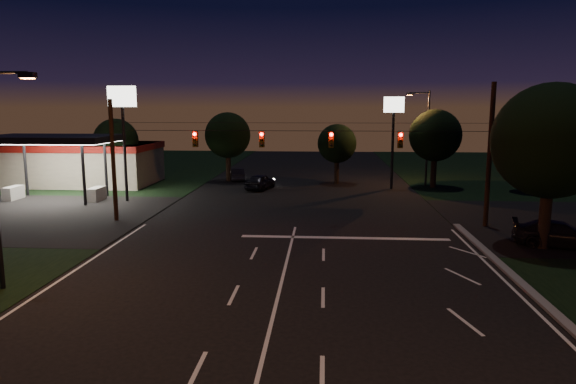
# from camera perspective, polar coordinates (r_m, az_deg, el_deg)

# --- Properties ---
(ground) EXTENTS (140.00, 140.00, 0.00)m
(ground) POSITION_cam_1_polar(r_m,az_deg,el_deg) (19.12, -1.67, -13.62)
(ground) COLOR black
(ground) RESTS_ON ground
(cross_street_left) EXTENTS (20.00, 16.00, 0.02)m
(cross_street_left) POSITION_cam_1_polar(r_m,az_deg,el_deg) (40.66, -28.44, -2.34)
(cross_street_left) COLOR black
(cross_street_left) RESTS_ON ground
(stop_bar) EXTENTS (12.00, 0.50, 0.01)m
(stop_bar) POSITION_cam_1_polar(r_m,az_deg,el_deg) (29.97, 6.29, -5.08)
(stop_bar) COLOR silver
(stop_bar) RESTS_ON ground
(utility_pole_right) EXTENTS (0.30, 0.30, 9.00)m
(utility_pole_right) POSITION_cam_1_polar(r_m,az_deg,el_deg) (34.88, 21.04, -3.61)
(utility_pole_right) COLOR black
(utility_pole_right) RESTS_ON ground
(utility_pole_left) EXTENTS (0.28, 0.28, 8.00)m
(utility_pole_left) POSITION_cam_1_polar(r_m,az_deg,el_deg) (36.09, -18.51, -3.04)
(utility_pole_left) COLOR black
(utility_pole_left) RESTS_ON ground
(signal_span) EXTENTS (24.00, 0.40, 1.56)m
(signal_span) POSITION_cam_1_polar(r_m,az_deg,el_deg) (32.58, 0.93, 5.94)
(signal_span) COLOR black
(signal_span) RESTS_ON ground
(gas_station) EXTENTS (14.20, 16.10, 5.25)m
(gas_station) POSITION_cam_1_polar(r_m,az_deg,el_deg) (53.66, -22.13, 3.27)
(gas_station) COLOR gray
(gas_station) RESTS_ON ground
(pole_sign_left_near) EXTENTS (2.20, 0.30, 9.10)m
(pole_sign_left_near) POSITION_cam_1_polar(r_m,az_deg,el_deg) (42.55, -17.90, 8.29)
(pole_sign_left_near) COLOR black
(pole_sign_left_near) RESTS_ON ground
(pole_sign_right) EXTENTS (1.80, 0.30, 8.40)m
(pole_sign_right) POSITION_cam_1_polar(r_m,az_deg,el_deg) (47.92, 11.64, 7.74)
(pole_sign_right) COLOR black
(pole_sign_right) RESTS_ON ground
(street_light_right_far) EXTENTS (2.20, 0.35, 9.00)m
(street_light_right_far) POSITION_cam_1_polar(r_m,az_deg,el_deg) (50.45, 14.97, 6.55)
(street_light_right_far) COLOR black
(street_light_right_far) RESTS_ON ground
(tree_right_near) EXTENTS (6.00, 6.00, 8.76)m
(tree_right_near) POSITION_cam_1_polar(r_m,az_deg,el_deg) (30.11, 27.13, 4.95)
(tree_right_near) COLOR black
(tree_right_near) RESTS_ON ground
(tree_far_a) EXTENTS (4.20, 4.20, 6.42)m
(tree_far_a) POSITION_cam_1_polar(r_m,az_deg,el_deg) (51.66, -18.51, 5.35)
(tree_far_a) COLOR black
(tree_far_a) RESTS_ON ground
(tree_far_b) EXTENTS (4.60, 4.60, 6.98)m
(tree_far_b) POSITION_cam_1_polar(r_m,az_deg,el_deg) (52.62, -6.66, 6.23)
(tree_far_b) COLOR black
(tree_far_b) RESTS_ON ground
(tree_far_c) EXTENTS (3.80, 3.80, 5.86)m
(tree_far_c) POSITION_cam_1_polar(r_m,az_deg,el_deg) (50.75, 5.48, 5.33)
(tree_far_c) COLOR black
(tree_far_c) RESTS_ON ground
(tree_far_d) EXTENTS (4.80, 4.80, 7.30)m
(tree_far_d) POSITION_cam_1_polar(r_m,az_deg,el_deg) (49.77, 16.03, 5.99)
(tree_far_d) COLOR black
(tree_far_d) RESTS_ON ground
(tree_far_e) EXTENTS (4.00, 4.00, 6.18)m
(tree_far_e) POSITION_cam_1_polar(r_m,az_deg,el_deg) (50.16, 25.47, 4.66)
(tree_far_e) COLOR black
(tree_far_e) RESTS_ON ground
(car_oncoming_a) EXTENTS (2.70, 4.50, 1.43)m
(car_oncoming_a) POSITION_cam_1_polar(r_m,az_deg,el_deg) (47.21, -3.11, 1.16)
(car_oncoming_a) COLOR black
(car_oncoming_a) RESTS_ON ground
(car_oncoming_b) EXTENTS (2.14, 3.93, 1.23)m
(car_oncoming_b) POSITION_cam_1_polar(r_m,az_deg,el_deg) (53.33, -5.66, 1.97)
(car_oncoming_b) COLOR black
(car_oncoming_b) RESTS_ON ground
(car_cross) EXTENTS (5.18, 3.27, 1.40)m
(car_cross) POSITION_cam_1_polar(r_m,az_deg,el_deg) (31.39, 27.96, -4.18)
(car_cross) COLOR black
(car_cross) RESTS_ON ground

